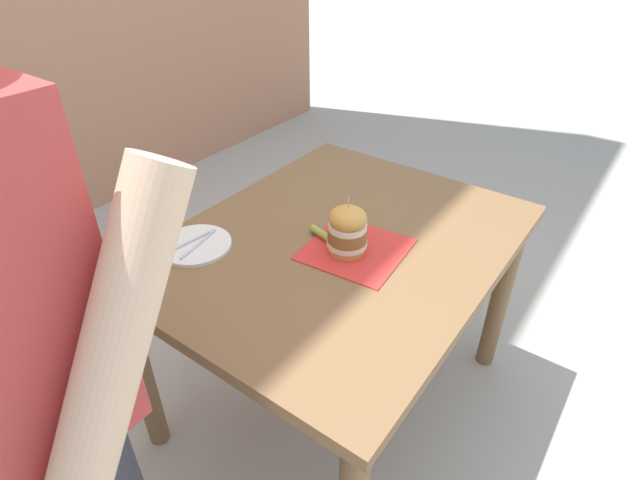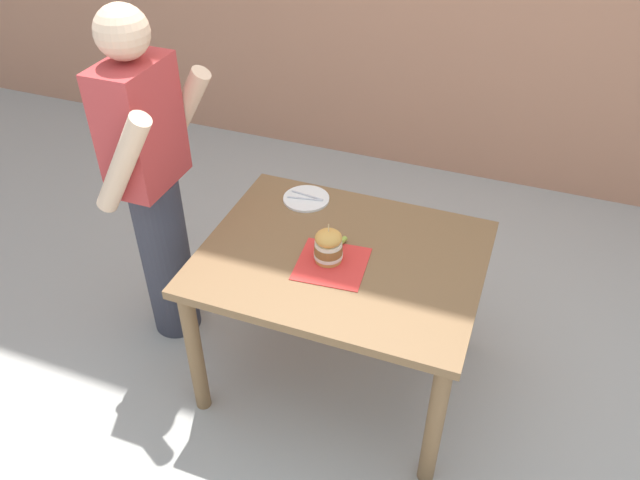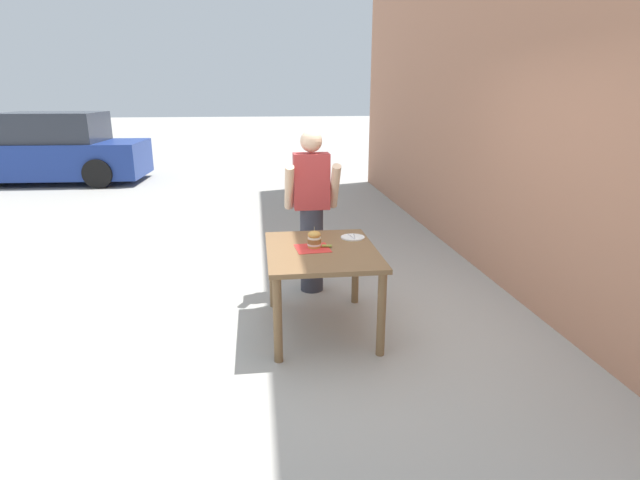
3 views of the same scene
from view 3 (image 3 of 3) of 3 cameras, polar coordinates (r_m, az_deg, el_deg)
name	(u,v)px [view 3 (image 3 of 3)]	position (r m, az deg, el deg)	size (l,w,h in m)	color
ground_plane	(321,328)	(4.58, 0.16, -10.01)	(80.00, 80.00, 0.00)	#ADAAA3
patio_table	(321,261)	(4.33, 0.17, -2.40)	(0.94, 1.18, 0.75)	brown
serving_paper	(313,248)	(4.30, -0.86, -0.95)	(0.28, 0.28, 0.00)	red
sandwich	(314,239)	(4.30, -0.66, 0.10)	(0.12, 0.12, 0.18)	gold
pickle_spear	(327,246)	(4.32, 0.78, -0.68)	(0.02, 0.02, 0.09)	#8EA83D
side_plate_with_forks	(353,237)	(4.62, 3.76, 0.31)	(0.22, 0.22, 0.02)	white
diner_across_table	(312,210)	(5.14, -0.97, 3.50)	(0.55, 0.35, 1.69)	#33333D
parked_car_near_curb	(543,146)	(14.13, 24.15, 9.79)	(4.31, 2.05, 1.60)	gray
parked_car_mid_block	(52,151)	(13.26, -28.30, 8.91)	(4.28, 1.99, 1.60)	navy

